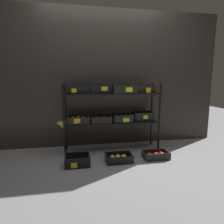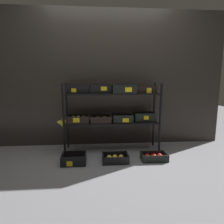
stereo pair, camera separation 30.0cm
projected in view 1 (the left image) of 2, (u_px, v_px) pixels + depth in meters
name	position (u px, v px, depth m)	size (l,w,h in m)	color
ground_plane	(112.00, 150.00, 3.11)	(10.00, 10.00, 0.00)	gray
storefront_wall	(108.00, 79.00, 3.27)	(3.83, 0.12, 2.22)	#2D2823
display_rack	(111.00, 107.00, 3.00)	(1.57, 0.36, 1.05)	black
crate_ground_plum	(78.00, 161.00, 2.54)	(0.32, 0.25, 0.13)	black
crate_ground_apple_gold	(119.00, 158.00, 2.65)	(0.35, 0.23, 0.11)	black
crate_ground_apple_red	(156.00, 155.00, 2.76)	(0.36, 0.20, 0.10)	black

